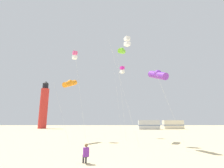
{
  "coord_description": "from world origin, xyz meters",
  "views": [
    {
      "loc": [
        0.25,
        -6.66,
        2.48
      ],
      "look_at": [
        0.47,
        11.6,
        6.53
      ],
      "focal_mm": 26.98,
      "sensor_mm": 36.0,
      "label": 1
    }
  ],
  "objects_px": {
    "kite_flyer_standing": "(86,153)",
    "kite_box_rainbow": "(75,55)",
    "rv_van_cream": "(173,125)",
    "lighthouse_distant": "(44,106)",
    "rv_van_silver": "(149,125)",
    "kite_box_white": "(127,42)",
    "kite_tube_lime": "(122,51)",
    "kite_box_magenta": "(122,70)",
    "kite_tube_orange": "(70,83)",
    "kite_tube_violet": "(158,75)"
  },
  "relations": [
    {
      "from": "kite_flyer_standing",
      "to": "kite_box_rainbow",
      "type": "height_order",
      "value": "kite_box_rainbow"
    },
    {
      "from": "kite_flyer_standing",
      "to": "rv_van_cream",
      "type": "xyz_separation_m",
      "value": [
        21.97,
        45.24,
        0.78
      ]
    },
    {
      "from": "lighthouse_distant",
      "to": "rv_van_silver",
      "type": "height_order",
      "value": "lighthouse_distant"
    },
    {
      "from": "kite_box_rainbow",
      "to": "kite_box_white",
      "type": "xyz_separation_m",
      "value": [
        7.35,
        -3.73,
        0.37
      ]
    },
    {
      "from": "kite_tube_lime",
      "to": "rv_van_silver",
      "type": "xyz_separation_m",
      "value": [
        10.39,
        30.44,
        -11.17
      ]
    },
    {
      "from": "kite_flyer_standing",
      "to": "kite_box_magenta",
      "type": "relative_size",
      "value": 0.1
    },
    {
      "from": "kite_tube_orange",
      "to": "kite_tube_lime",
      "type": "xyz_separation_m",
      "value": [
        7.06,
        1.1,
        5.15
      ]
    },
    {
      "from": "kite_tube_lime",
      "to": "kite_box_rainbow",
      "type": "distance_m",
      "value": 6.95
    },
    {
      "from": "kite_flyer_standing",
      "to": "kite_tube_violet",
      "type": "relative_size",
      "value": 0.15
    },
    {
      "from": "kite_box_rainbow",
      "to": "rv_van_cream",
      "type": "bearing_deg",
      "value": 51.76
    },
    {
      "from": "kite_box_rainbow",
      "to": "kite_box_magenta",
      "type": "xyz_separation_m",
      "value": [
        7.3,
        4.47,
        -0.84
      ]
    },
    {
      "from": "kite_tube_orange",
      "to": "kite_box_magenta",
      "type": "distance_m",
      "value": 10.2
    },
    {
      "from": "kite_box_rainbow",
      "to": "rv_van_cream",
      "type": "distance_m",
      "value": 42.9
    },
    {
      "from": "kite_box_rainbow",
      "to": "lighthouse_distant",
      "type": "xyz_separation_m",
      "value": [
        -18.25,
        36.73,
        -4.14
      ]
    },
    {
      "from": "kite_tube_orange",
      "to": "kite_box_rainbow",
      "type": "xyz_separation_m",
      "value": [
        0.14,
        1.43,
        4.56
      ]
    },
    {
      "from": "kite_tube_violet",
      "to": "kite_flyer_standing",
      "type": "bearing_deg",
      "value": -140.13
    },
    {
      "from": "kite_box_rainbow",
      "to": "kite_tube_violet",
      "type": "bearing_deg",
      "value": -36.93
    },
    {
      "from": "kite_tube_orange",
      "to": "kite_box_white",
      "type": "xyz_separation_m",
      "value": [
        7.49,
        -2.3,
        4.94
      ]
    },
    {
      "from": "kite_flyer_standing",
      "to": "rv_van_cream",
      "type": "relative_size",
      "value": 0.18
    },
    {
      "from": "kite_flyer_standing",
      "to": "lighthouse_distant",
      "type": "bearing_deg",
      "value": -85.91
    },
    {
      "from": "rv_van_cream",
      "to": "kite_box_magenta",
      "type": "bearing_deg",
      "value": -125.72
    },
    {
      "from": "kite_flyer_standing",
      "to": "kite_box_white",
      "type": "xyz_separation_m",
      "value": [
        3.59,
        8.86,
        11.73
      ]
    },
    {
      "from": "kite_tube_orange",
      "to": "lighthouse_distant",
      "type": "distance_m",
      "value": 42.25
    },
    {
      "from": "kite_tube_orange",
      "to": "rv_van_silver",
      "type": "xyz_separation_m",
      "value": [
        17.45,
        31.54,
        -6.02
      ]
    },
    {
      "from": "kite_box_white",
      "to": "rv_van_cream",
      "type": "bearing_deg",
      "value": 63.2
    },
    {
      "from": "kite_tube_violet",
      "to": "lighthouse_distant",
      "type": "bearing_deg",
      "value": 122.52
    },
    {
      "from": "kite_tube_orange",
      "to": "kite_box_rainbow",
      "type": "relative_size",
      "value": 0.65
    },
    {
      "from": "kite_box_rainbow",
      "to": "kite_box_magenta",
      "type": "distance_m",
      "value": 8.6
    },
    {
      "from": "kite_tube_orange",
      "to": "lighthouse_distant",
      "type": "relative_size",
      "value": 0.48
    },
    {
      "from": "kite_flyer_standing",
      "to": "kite_tube_violet",
      "type": "height_order",
      "value": "kite_tube_violet"
    },
    {
      "from": "lighthouse_distant",
      "to": "kite_box_magenta",
      "type": "bearing_deg",
      "value": -51.62
    },
    {
      "from": "kite_box_rainbow",
      "to": "kite_box_white",
      "type": "bearing_deg",
      "value": -26.93
    },
    {
      "from": "kite_flyer_standing",
      "to": "lighthouse_distant",
      "type": "relative_size",
      "value": 0.07
    },
    {
      "from": "rv_van_silver",
      "to": "rv_van_cream",
      "type": "relative_size",
      "value": 1.0
    },
    {
      "from": "kite_tube_lime",
      "to": "lighthouse_distant",
      "type": "distance_m",
      "value": 45.05
    },
    {
      "from": "rv_van_silver",
      "to": "rv_van_cream",
      "type": "height_order",
      "value": "same"
    },
    {
      "from": "kite_box_white",
      "to": "rv_van_cream",
      "type": "distance_m",
      "value": 42.21
    },
    {
      "from": "kite_tube_violet",
      "to": "kite_tube_lime",
      "type": "height_order",
      "value": "kite_tube_lime"
    },
    {
      "from": "kite_tube_orange",
      "to": "lighthouse_distant",
      "type": "bearing_deg",
      "value": 115.39
    },
    {
      "from": "kite_tube_orange",
      "to": "rv_van_cream",
      "type": "relative_size",
      "value": 1.24
    },
    {
      "from": "kite_tube_orange",
      "to": "rv_van_cream",
      "type": "bearing_deg",
      "value": 52.8
    },
    {
      "from": "kite_tube_lime",
      "to": "lighthouse_distant",
      "type": "relative_size",
      "value": 0.79
    },
    {
      "from": "kite_box_magenta",
      "to": "rv_van_cream",
      "type": "distance_m",
      "value": 35.06
    },
    {
      "from": "kite_tube_lime",
      "to": "rv_van_cream",
      "type": "distance_m",
      "value": 39.58
    },
    {
      "from": "kite_tube_lime",
      "to": "kite_box_magenta",
      "type": "xyz_separation_m",
      "value": [
        0.38,
        4.8,
        -1.42
      ]
    },
    {
      "from": "kite_tube_orange",
      "to": "rv_van_cream",
      "type": "xyz_separation_m",
      "value": [
        25.87,
        34.08,
        -6.02
      ]
    },
    {
      "from": "rv_van_cream",
      "to": "kite_flyer_standing",
      "type": "bearing_deg",
      "value": -118.44
    },
    {
      "from": "kite_tube_violet",
      "to": "lighthouse_distant",
      "type": "relative_size",
      "value": 0.46
    },
    {
      "from": "kite_tube_lime",
      "to": "rv_van_cream",
      "type": "bearing_deg",
      "value": 60.31
    },
    {
      "from": "kite_flyer_standing",
      "to": "rv_van_silver",
      "type": "distance_m",
      "value": 44.8
    }
  ]
}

